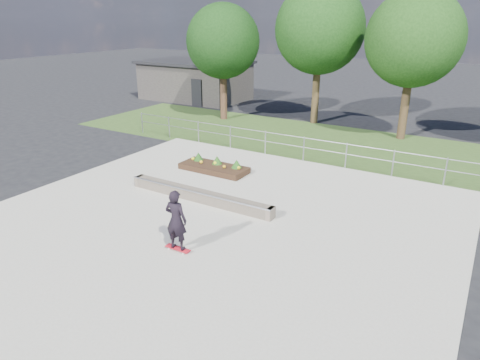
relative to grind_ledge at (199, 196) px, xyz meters
name	(u,v)px	position (x,y,z in m)	size (l,w,h in m)	color
ground	(211,225)	(1.38, -1.25, -0.26)	(120.00, 120.00, 0.00)	black
grass_verge	(329,144)	(1.38, 9.75, -0.25)	(30.00, 8.00, 0.02)	#2B431B
concrete_slab	(211,224)	(1.38, -1.25, -0.23)	(15.00, 15.00, 0.06)	#9E9B8C
fence	(304,146)	(1.38, 6.25, 0.51)	(20.06, 0.06, 1.20)	#999DA2
building	(195,80)	(-12.61, 16.74, 1.25)	(8.40, 5.40, 3.00)	#2D2B28
tree_far_left	(223,42)	(-6.62, 11.75, 4.59)	(4.55, 4.55, 7.15)	#392116
tree_mid_left	(320,29)	(-1.12, 13.75, 5.34)	(5.25, 5.25, 8.25)	#352615
tree_mid_right	(414,39)	(4.38, 12.75, 4.97)	(4.90, 4.90, 7.70)	#352415
grind_ledge	(199,196)	(0.00, 0.00, 0.00)	(6.00, 0.44, 0.43)	brown
planter_bed	(214,166)	(-1.36, 2.98, -0.02)	(3.00, 1.20, 0.61)	black
skateboarder	(176,220)	(1.58, -3.18, 0.76)	(0.80, 0.51, 1.86)	silver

